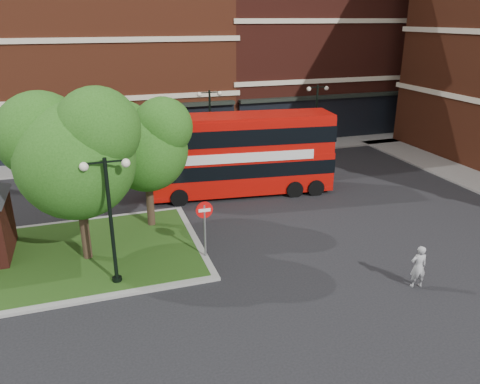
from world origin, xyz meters
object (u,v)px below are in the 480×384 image
object	(u,v)px
bus	(240,149)
woman	(418,267)
car_white	(283,146)
car_silver	(111,162)

from	to	relation	value
bus	woman	bearing A→B (deg)	-67.89
bus	car_white	xyz separation A→B (m)	(5.44, 6.41, -1.90)
bus	car_silver	size ratio (longest dim) A/B	2.70
woman	car_silver	xyz separation A→B (m)	(-9.89, 18.05, -0.17)
bus	car_silver	bearing A→B (deg)	142.91
bus	woman	size ratio (longest dim) A/B	6.31
bus	car_white	size ratio (longest dim) A/B	2.45
woman	car_silver	bearing A→B (deg)	-51.42
car_white	woman	bearing A→B (deg)	169.69
car_silver	woman	bearing A→B (deg)	-159.02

